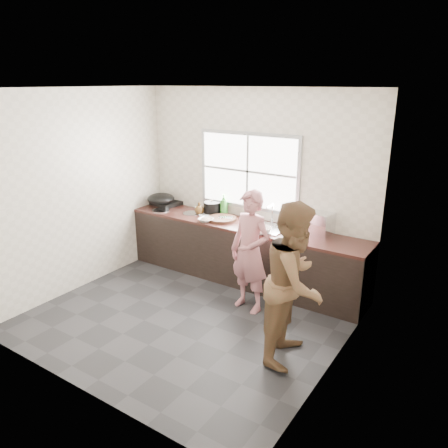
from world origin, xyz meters
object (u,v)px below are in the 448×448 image
Objects in this scene: bottle_green at (224,204)px; plate_food at (205,215)px; bottle_brown_tall at (212,206)px; pot_lid_left at (161,210)px; person_side at (295,283)px; bowl_mince at (206,220)px; dish_rack at (318,223)px; glass_jar at (197,210)px; pot_lid_right at (191,213)px; black_pot at (212,208)px; bottle_brown_short at (199,209)px; bowl_held at (260,231)px; bowl_crabs at (261,231)px; woman at (250,256)px; wok at (161,199)px; cutting_board at (222,219)px; burner at (167,203)px.

plate_food is at bearing -135.84° from bottle_green.
bottle_brown_tall is 0.80m from pot_lid_left.
person_side reaches higher than bowl_mince.
glass_jar is at bearing -167.85° from dish_rack.
pot_lid_right is (-0.43, -0.24, -0.15)m from bottle_green.
bowl_mince is at bearing -91.90° from bottle_green.
glass_jar is (-0.20, -0.10, -0.04)m from black_pot.
person_side is at bearing -32.71° from plate_food.
plate_food is 0.14m from bottle_brown_short.
dish_rack is 1.55× the size of pot_lid_right.
dish_rack reaches higher than bowl_held.
plate_food is at bearing 167.29° from bowl_crabs.
bowl_held is at bearing -1.90° from pot_lid_left.
woman reaches higher than dish_rack.
pot_lid_left is (-2.78, 1.14, 0.03)m from person_side.
bottle_green is 1.86× the size of bottle_brown_short.
pot_lid_left is at bearing -157.49° from bottle_green.
bottle_brown_short reaches higher than pot_lid_right.
dish_rack is at bearing 33.19° from bowl_held.
bottle_brown_short is at bearing 2.37° from wok.
bowl_mince reaches higher than pot_lid_right.
bowl_crabs is at bearing -1.89° from pot_lid_left.
cutting_board is 1.23m from burner.
plate_food is 0.72× the size of pot_lid_left.
bottle_brown_tall is (-0.20, 0.44, 0.06)m from bowl_mince.
bowl_held is 1.17m from bottle_brown_tall.
burner is at bearing -177.73° from bottle_green.
dish_rack is 1.42× the size of pot_lid_left.
plate_food is 0.21m from bottle_brown_tall.
woman is at bearing -30.71° from plate_food.
bowl_held is 1.26× the size of bottle_brown_short.
plate_food is (-2.06, 1.33, 0.03)m from person_side.
bottle_green is 0.74× the size of wok.
person_side is at bearing -36.15° from cutting_board.
cutting_board is 0.24m from bowl_mince.
pot_lid_right is (-1.30, 0.20, -0.03)m from bowl_held.
bowl_held is 0.68× the size of bottle_green.
wok reaches higher than glass_jar.
woman reaches higher than glass_jar.
bottle_brown_short is (-0.11, 0.01, 0.08)m from plate_food.
pot_lid_right is (-2.29, 1.28, 0.03)m from person_side.
wok is (-1.93, 0.22, 0.11)m from bowl_crabs.
black_pot is at bearing -159.41° from bottle_green.
bottle_green is 0.23m from bottle_brown_tall.
pot_lid_right is at bearing 15.86° from pot_lid_left.
burner is (-1.95, 0.40, -0.00)m from bowl_crabs.
glass_jar reaches higher than pot_lid_left.
dish_rack is (1.70, 0.17, 0.14)m from plate_food.
bowl_mince is 0.46m from pot_lid_right.
wok is 0.63m from pot_lid_right.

